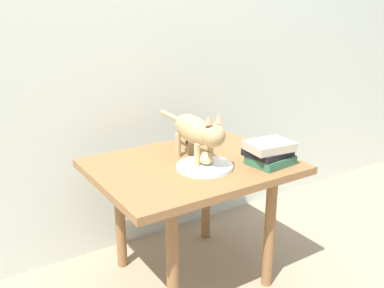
{
  "coord_description": "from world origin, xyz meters",
  "views": [
    {
      "loc": [
        -0.87,
        -1.34,
        1.13
      ],
      "look_at": [
        0.0,
        0.0,
        0.6
      ],
      "focal_mm": 39.8,
      "sensor_mm": 36.0,
      "label": 1
    }
  ],
  "objects_px": {
    "bread_roll": "(206,158)",
    "book_stack": "(269,153)",
    "tv_remote": "(202,140)",
    "side_table": "(192,179)",
    "plate": "(205,166)",
    "cat": "(197,131)"
  },
  "relations": [
    {
      "from": "bread_roll",
      "to": "book_stack",
      "type": "height_order",
      "value": "book_stack"
    },
    {
      "from": "tv_remote",
      "to": "book_stack",
      "type": "bearing_deg",
      "value": -71.35
    },
    {
      "from": "side_table",
      "to": "plate",
      "type": "xyz_separation_m",
      "value": [
        0.01,
        -0.07,
        0.08
      ]
    },
    {
      "from": "side_table",
      "to": "cat",
      "type": "height_order",
      "value": "cat"
    },
    {
      "from": "plate",
      "to": "book_stack",
      "type": "distance_m",
      "value": 0.26
    },
    {
      "from": "bread_roll",
      "to": "tv_remote",
      "type": "height_order",
      "value": "bread_roll"
    },
    {
      "from": "cat",
      "to": "side_table",
      "type": "bearing_deg",
      "value": 149.25
    },
    {
      "from": "bread_roll",
      "to": "cat",
      "type": "distance_m",
      "value": 0.11
    },
    {
      "from": "book_stack",
      "to": "side_table",
      "type": "bearing_deg",
      "value": 144.76
    },
    {
      "from": "book_stack",
      "to": "tv_remote",
      "type": "relative_size",
      "value": 1.28
    },
    {
      "from": "bread_roll",
      "to": "cat",
      "type": "height_order",
      "value": "cat"
    },
    {
      "from": "side_table",
      "to": "plate",
      "type": "distance_m",
      "value": 0.11
    },
    {
      "from": "book_stack",
      "to": "bread_roll",
      "type": "bearing_deg",
      "value": 154.43
    },
    {
      "from": "book_stack",
      "to": "cat",
      "type": "bearing_deg",
      "value": 144.46
    },
    {
      "from": "cat",
      "to": "tv_remote",
      "type": "distance_m",
      "value": 0.3
    },
    {
      "from": "plate",
      "to": "bread_roll",
      "type": "xyz_separation_m",
      "value": [
        0.01,
        0.01,
        0.03
      ]
    },
    {
      "from": "plate",
      "to": "book_stack",
      "type": "xyz_separation_m",
      "value": [
        0.24,
        -0.1,
        0.04
      ]
    },
    {
      "from": "bread_roll",
      "to": "tv_remote",
      "type": "xyz_separation_m",
      "value": [
        0.17,
        0.27,
        -0.03
      ]
    },
    {
      "from": "tv_remote",
      "to": "bread_roll",
      "type": "bearing_deg",
      "value": -112.81
    },
    {
      "from": "side_table",
      "to": "cat",
      "type": "bearing_deg",
      "value": -30.75
    },
    {
      "from": "side_table",
      "to": "plate",
      "type": "bearing_deg",
      "value": -81.48
    },
    {
      "from": "plate",
      "to": "book_stack",
      "type": "height_order",
      "value": "book_stack"
    }
  ]
}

